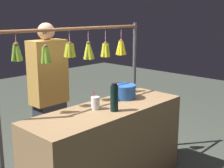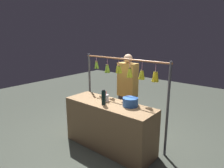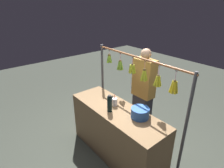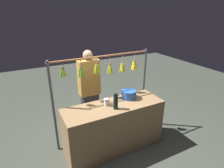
# 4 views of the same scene
# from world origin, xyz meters

# --- Properties ---
(ground_plane) EXTENTS (12.00, 12.00, 0.00)m
(ground_plane) POSITION_xyz_m (0.00, 0.00, 0.00)
(ground_plane) COLOR #3F443A
(market_counter) EXTENTS (1.77, 0.59, 0.89)m
(market_counter) POSITION_xyz_m (0.00, 0.00, 0.44)
(market_counter) COLOR olive
(market_counter) RESTS_ON ground
(display_rack) EXTENTS (1.93, 0.13, 1.69)m
(display_rack) POSITION_xyz_m (-0.02, -0.42, 1.23)
(display_rack) COLOR #4C4C51
(display_rack) RESTS_ON ground
(water_bottle) EXTENTS (0.08, 0.08, 0.27)m
(water_bottle) POSITION_xyz_m (0.03, 0.12, 1.02)
(water_bottle) COLOR black
(water_bottle) RESTS_ON market_counter
(blue_bucket) EXTENTS (0.27, 0.27, 0.15)m
(blue_bucket) POSITION_xyz_m (-0.38, -0.12, 0.96)
(blue_bucket) COLOR #295BB6
(blue_bucket) RESTS_ON market_counter
(drink_cup) EXTENTS (0.09, 0.09, 0.19)m
(drink_cup) POSITION_xyz_m (0.11, -0.05, 0.95)
(drink_cup) COLOR silver
(drink_cup) RESTS_ON market_counter
(vendor_person) EXTENTS (0.41, 0.22, 1.71)m
(vendor_person) POSITION_xyz_m (0.15, -0.78, 0.85)
(vendor_person) COLOR #2D2D38
(vendor_person) RESTS_ON ground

